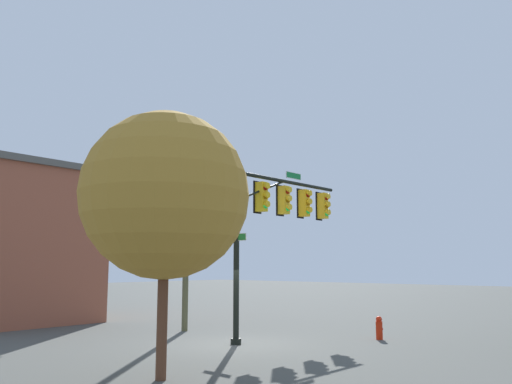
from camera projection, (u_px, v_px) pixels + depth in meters
The scene contains 6 objects.
ground_plane at pixel (236, 344), 17.46m from camera, with size 120.00×120.00×0.00m, color #474944.
signal_pole_assembly at pixel (282, 211), 19.91m from camera, with size 6.08×0.95×6.40m.
utility_pole at pixel (186, 231), 21.65m from camera, with size 1.55×1.12×7.85m.
fire_hydrant at pixel (379, 328), 18.67m from camera, with size 0.33×0.24×0.83m.
tree_mid at pixel (165, 195), 12.62m from camera, with size 4.12×4.12×6.42m.
brick_building at pixel (13, 244), 24.46m from camera, with size 6.81×6.53×7.35m.
Camera 1 is at (-13.20, -12.29, 2.63)m, focal length 36.20 mm.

